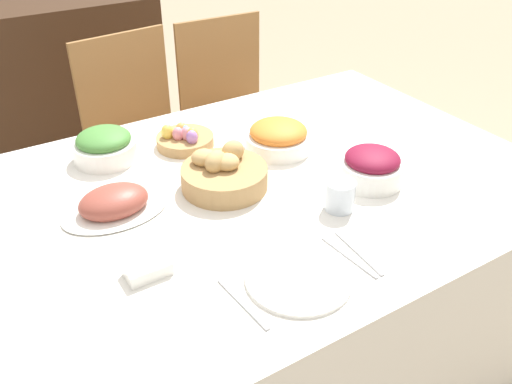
% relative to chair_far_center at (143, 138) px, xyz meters
% --- Properties ---
extents(ground_plane, '(12.00, 12.00, 0.00)m').
position_rel_chair_far_center_xyz_m(ground_plane, '(-0.02, -0.91, -0.50)').
color(ground_plane, tan).
extents(dining_table, '(1.77, 1.16, 0.74)m').
position_rel_chair_far_center_xyz_m(dining_table, '(-0.02, -0.91, -0.13)').
color(dining_table, white).
rests_on(dining_table, ground).
extents(chair_far_center, '(0.47, 0.47, 0.93)m').
position_rel_chair_far_center_xyz_m(chair_far_center, '(0.00, 0.00, 0.00)').
color(chair_far_center, olive).
rests_on(chair_far_center, ground).
extents(chair_far_right, '(0.43, 0.43, 0.93)m').
position_rel_chair_far_center_xyz_m(chair_far_right, '(0.45, 0.00, 0.00)').
color(chair_far_right, olive).
rests_on(chair_far_right, ground).
extents(sideboard, '(1.25, 0.44, 0.91)m').
position_rel_chair_far_center_xyz_m(sideboard, '(-0.22, 0.87, -0.04)').
color(sideboard, '#3D2616').
rests_on(sideboard, ground).
extents(bread_basket, '(0.25, 0.25, 0.12)m').
position_rel_chair_far_center_xyz_m(bread_basket, '(-0.07, -0.88, 0.29)').
color(bread_basket, '#AD8451').
rests_on(bread_basket, dining_table).
extents(egg_basket, '(0.19, 0.19, 0.08)m').
position_rel_chair_far_center_xyz_m(egg_basket, '(-0.06, -0.59, 0.27)').
color(egg_basket, '#AD8451').
rests_on(egg_basket, dining_table).
extents(ham_platter, '(0.29, 0.20, 0.08)m').
position_rel_chair_far_center_xyz_m(ham_platter, '(-0.38, -0.83, 0.27)').
color(ham_platter, white).
rests_on(ham_platter, dining_table).
extents(carrot_bowl, '(0.21, 0.21, 0.10)m').
position_rel_chair_far_center_xyz_m(carrot_bowl, '(0.19, -0.77, 0.29)').
color(carrot_bowl, white).
rests_on(carrot_bowl, dining_table).
extents(beet_salad_bowl, '(0.19, 0.19, 0.10)m').
position_rel_chair_far_center_xyz_m(beet_salad_bowl, '(0.30, -1.07, 0.29)').
color(beet_salad_bowl, white).
rests_on(beet_salad_bowl, dining_table).
extents(green_salad_bowl, '(0.20, 0.20, 0.10)m').
position_rel_chair_far_center_xyz_m(green_salad_bowl, '(-0.31, -0.54, 0.29)').
color(green_salad_bowl, white).
rests_on(green_salad_bowl, dining_table).
extents(dinner_plate, '(0.24, 0.24, 0.01)m').
position_rel_chair_far_center_xyz_m(dinner_plate, '(-0.12, -1.31, 0.25)').
color(dinner_plate, white).
rests_on(dinner_plate, dining_table).
extents(fork, '(0.02, 0.18, 0.00)m').
position_rel_chair_far_center_xyz_m(fork, '(-0.27, -1.31, 0.25)').
color(fork, '#B7B7BC').
rests_on(fork, dining_table).
extents(knife, '(0.02, 0.18, 0.00)m').
position_rel_chair_far_center_xyz_m(knife, '(0.03, -1.31, 0.25)').
color(knife, '#B7B7BC').
rests_on(knife, dining_table).
extents(spoon, '(0.02, 0.18, 0.00)m').
position_rel_chair_far_center_xyz_m(spoon, '(0.06, -1.31, 0.25)').
color(spoon, '#B7B7BC').
rests_on(spoon, dining_table).
extents(drinking_cup, '(0.08, 0.08, 0.08)m').
position_rel_chair_far_center_xyz_m(drinking_cup, '(0.14, -1.14, 0.29)').
color(drinking_cup, silver).
rests_on(drinking_cup, dining_table).
extents(butter_dish, '(0.10, 0.06, 0.03)m').
position_rel_chair_far_center_xyz_m(butter_dish, '(-0.40, -1.12, 0.26)').
color(butter_dish, white).
rests_on(butter_dish, dining_table).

